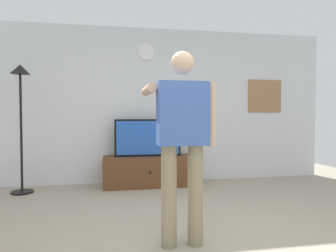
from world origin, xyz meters
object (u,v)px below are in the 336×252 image
wall_clock (146,52)px  framed_picture (265,96)px  tv_stand (148,171)px  person_standing_nearer_lamp (182,135)px  floor_lamp (21,101)px  television (148,138)px

wall_clock → framed_picture: wall_clock is taller
wall_clock → framed_picture: 2.36m
tv_stand → framed_picture: size_ratio=2.26×
tv_stand → person_standing_nearer_lamp: person_standing_nearer_lamp is taller
tv_stand → wall_clock: (0.00, 0.29, 2.04)m
tv_stand → floor_lamp: bearing=-175.6°
television → wall_clock: 1.50m
television → floor_lamp: floor_lamp is taller
tv_stand → television: 0.56m
framed_picture → tv_stand: bearing=-172.5°
framed_picture → person_standing_nearer_lamp: 3.52m
tv_stand → wall_clock: size_ratio=5.20×
television → person_standing_nearer_lamp: bearing=-89.3°
television → floor_lamp: bearing=-174.3°
wall_clock → floor_lamp: bearing=-167.3°
framed_picture → television: bearing=-173.7°
wall_clock → framed_picture: size_ratio=0.43×
television → person_standing_nearer_lamp: size_ratio=0.63×
person_standing_nearer_lamp → television: bearing=90.7°
wall_clock → floor_lamp: 2.18m
television → wall_clock: size_ratio=3.90×
tv_stand → television: (0.00, 0.05, 0.56)m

